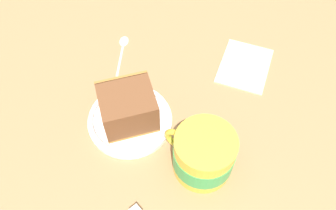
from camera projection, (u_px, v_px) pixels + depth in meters
ground_plane at (155, 126)px, 64.74cm from camera, size 132.75×132.75×3.43cm
small_plate at (130, 119)px, 62.35cm from camera, size 15.43×15.43×1.99cm
cake_slice at (128, 107)px, 59.53cm from camera, size 11.10×10.64×6.96cm
tea_mug at (203, 154)px, 54.62cm from camera, size 11.32×10.01×8.79cm
teaspoon at (123, 46)px, 73.82cm from camera, size 2.63×11.64×0.80cm
folded_napkin at (245, 65)px, 70.74cm from camera, size 13.91×15.47×0.60cm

